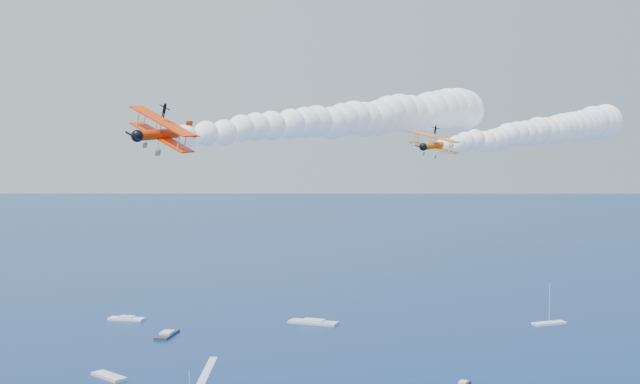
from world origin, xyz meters
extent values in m
cube|color=white|center=(-21.72, 193.02, 0.35)|extent=(11.89, 8.24, 0.70)
cube|color=silver|center=(105.65, 154.62, 0.35)|extent=(11.24, 5.04, 0.70)
cube|color=silver|center=(34.83, 173.54, 0.35)|extent=(15.61, 12.74, 0.70)
cube|color=#2B3039|center=(-10.45, 167.55, 0.35)|extent=(8.20, 12.71, 0.70)
cube|color=silver|center=(-26.42, 126.49, 0.35)|extent=(8.62, 10.72, 0.70)
cube|color=white|center=(-4.45, 121.41, 0.03)|extent=(10.85, 37.41, 0.04)
camera|label=1|loc=(-23.60, -70.87, 54.27)|focal=45.71mm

